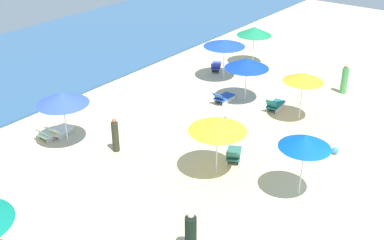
{
  "coord_description": "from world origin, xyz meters",
  "views": [
    {
      "loc": [
        -15.19,
        -3.58,
        11.01
      ],
      "look_at": [
        0.2,
        8.22,
        1.08
      ],
      "focal_mm": 44.8,
      "sensor_mm": 36.0,
      "label": 1
    }
  ],
  "objects": [
    {
      "name": "cooler_box_2",
      "position": [
        2.99,
        3.95,
        0.19
      ],
      "size": [
        0.54,
        0.49,
        0.39
      ],
      "primitive_type": "cube",
      "rotation": [
        0.0,
        0.0,
        0.52
      ],
      "color": "red",
      "rests_on": "ground_plane"
    },
    {
      "name": "umbrella_5",
      "position": [
        7.44,
        11.38,
        2.25
      ],
      "size": [
        2.46,
        2.46,
        2.45
      ],
      "color": "silver",
      "rests_on": "ground_plane"
    },
    {
      "name": "lounge_chair_6_0",
      "position": [
        4.6,
        9.46,
        0.28
      ],
      "size": [
        1.38,
        0.67,
        0.71
      ],
      "rotation": [
        0.0,
        0.0,
        1.55
      ],
      "color": "silver",
      "rests_on": "ground_plane"
    },
    {
      "name": "umbrella_4",
      "position": [
        5.24,
        5.26,
        2.29
      ],
      "size": [
        1.99,
        1.99,
        2.51
      ],
      "color": "silver",
      "rests_on": "ground_plane"
    },
    {
      "name": "cooler_box_1",
      "position": [
        3.05,
        8.0,
        0.18
      ],
      "size": [
        0.6,
        0.57,
        0.36
      ],
      "primitive_type": "cube",
      "rotation": [
        0.0,
        0.0,
        3.72
      ],
      "color": "white",
      "rests_on": "ground_plane"
    },
    {
      "name": "lounge_chair_0_1",
      "position": [
        -3.56,
        13.68,
        0.25
      ],
      "size": [
        1.54,
        0.69,
        0.67
      ],
      "rotation": [
        0.0,
        0.0,
        1.55
      ],
      "color": "silver",
      "rests_on": "ground_plane"
    },
    {
      "name": "ground_plane",
      "position": [
        0.0,
        0.0,
        0.0
      ],
      "size": [
        60.0,
        60.0,
        0.0
      ],
      "primitive_type": "plane",
      "color": "beige"
    },
    {
      "name": "beachgoer_3",
      "position": [
        -2.58,
        10.37,
        0.76
      ],
      "size": [
        0.43,
        0.43,
        1.62
      ],
      "rotation": [
        0.0,
        0.0,
        0.57
      ],
      "color": "#333527",
      "rests_on": "ground_plane"
    },
    {
      "name": "umbrella_7",
      "position": [
        10.66,
        11.26,
        2.22
      ],
      "size": [
        2.24,
        2.24,
        2.5
      ],
      "color": "silver",
      "rests_on": "ground_plane"
    },
    {
      "name": "ocean",
      "position": [
        0.0,
        23.19,
        0.06
      ],
      "size": [
        60.0,
        13.62,
        0.12
      ],
      "primitive_type": "cube",
      "color": "#325B85",
      "rests_on": "ground_plane"
    },
    {
      "name": "lounge_chair_0_0",
      "position": [
        -3.21,
        13.51,
        0.26
      ],
      "size": [
        1.43,
        0.9,
        0.69
      ],
      "rotation": [
        0.0,
        0.0,
        1.77
      ],
      "color": "silver",
      "rests_on": "ground_plane"
    },
    {
      "name": "lounge_chair_4_0",
      "position": [
        5.5,
        6.79,
        0.28
      ],
      "size": [
        1.47,
        0.71,
        0.77
      ],
      "rotation": [
        0.0,
        0.0,
        1.66
      ],
      "color": "silver",
      "rests_on": "ground_plane"
    },
    {
      "name": "beachgoer_0",
      "position": [
        9.78,
        4.78,
        0.8
      ],
      "size": [
        0.49,
        0.49,
        1.72
      ],
      "rotation": [
        0.0,
        0.0,
        3.53
      ],
      "color": "#4CA357",
      "rests_on": "ground_plane"
    },
    {
      "name": "lounge_chair_1_0",
      "position": [
        -0.04,
        5.76,
        0.27
      ],
      "size": [
        1.53,
        1.18,
        0.73
      ],
      "rotation": [
        0.0,
        0.0,
        2.06
      ],
      "color": "silver",
      "rests_on": "ground_plane"
    },
    {
      "name": "umbrella_0",
      "position": [
        -3.45,
        12.64,
        2.26
      ],
      "size": [
        2.35,
        2.35,
        2.52
      ],
      "color": "silver",
      "rests_on": "ground_plane"
    },
    {
      "name": "umbrella_8",
      "position": [
        -0.63,
        2.38,
        2.38
      ],
      "size": [
        1.96,
        1.96,
        2.65
      ],
      "color": "silver",
      "rests_on": "ground_plane"
    },
    {
      "name": "umbrella_1",
      "position": [
        -1.31,
        5.79,
        2.21
      ],
      "size": [
        2.36,
        2.36,
        2.44
      ],
      "color": "silver",
      "rests_on": "ground_plane"
    },
    {
      "name": "beach_ball_0",
      "position": [
        3.13,
        2.48,
        0.16
      ],
      "size": [
        0.31,
        0.31,
        0.31
      ],
      "primitive_type": "sphere",
      "color": "#388FDA",
      "rests_on": "ground_plane"
    },
    {
      "name": "beachgoer_1",
      "position": [
        -5.58,
        3.84,
        0.69
      ],
      "size": [
        0.54,
        0.54,
        1.5
      ],
      "rotation": [
        0.0,
        0.0,
        2.57
      ],
      "color": "black",
      "rests_on": "ground_plane"
    },
    {
      "name": "lounge_chair_5_0",
      "position": [
        8.3,
        12.51,
        0.28
      ],
      "size": [
        1.63,
        1.27,
        0.72
      ],
      "rotation": [
        0.0,
        0.0,
        2.1
      ],
      "color": "silver",
      "rests_on": "ground_plane"
    },
    {
      "name": "umbrella_6",
      "position": [
        5.53,
        8.65,
        2.16
      ],
      "size": [
        2.38,
        2.38,
        2.42
      ],
      "color": "silver",
      "rests_on": "ground_plane"
    }
  ]
}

